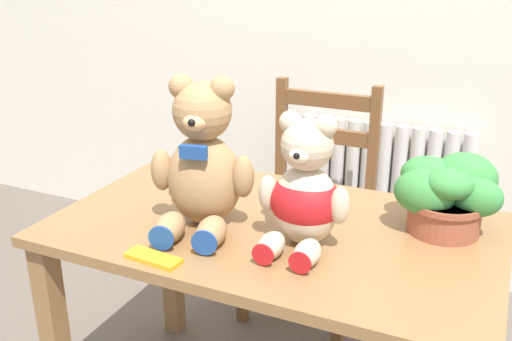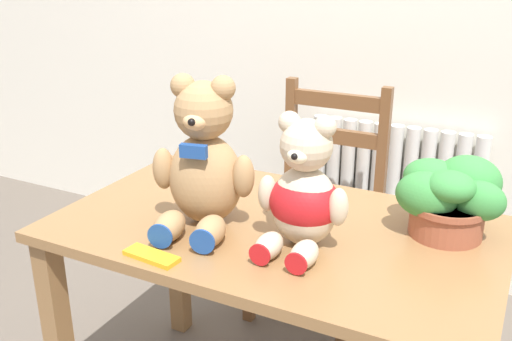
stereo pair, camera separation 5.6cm
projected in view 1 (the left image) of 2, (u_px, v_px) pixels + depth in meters
name	position (u px, v px, depth m)	size (l,w,h in m)	color
radiator	(380.00, 206.00, 2.59)	(0.77, 0.10, 0.71)	silver
dining_table	(274.00, 261.00, 1.59)	(1.19, 0.71, 0.71)	olive
wooden_chair_behind	(313.00, 205.00, 2.31)	(0.44, 0.43, 0.92)	brown
teddy_bear_left	(202.00, 163.00, 1.49)	(0.29, 0.31, 0.41)	tan
teddy_bear_right	(304.00, 194.00, 1.40)	(0.24, 0.24, 0.34)	beige
potted_plant	(447.00, 192.00, 1.48)	(0.27, 0.23, 0.20)	#9E5138
chocolate_bar	(153.00, 258.00, 1.36)	(0.14, 0.05, 0.01)	gold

